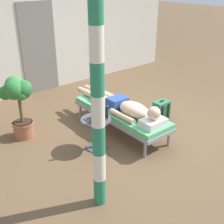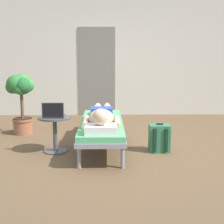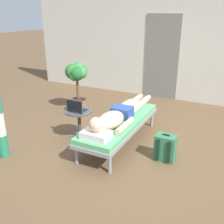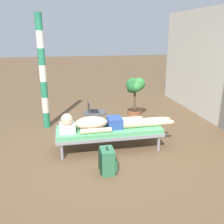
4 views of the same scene
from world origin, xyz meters
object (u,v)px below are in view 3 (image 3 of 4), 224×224
at_px(potted_plant, 77,80).
at_px(person_reclining, 117,116).
at_px(lounge_chair, 120,124).
at_px(laptop, 77,108).
at_px(side_table, 79,120).
at_px(backpack, 165,148).

bearing_deg(potted_plant, person_reclining, -34.78).
distance_m(lounge_chair, potted_plant, 1.75).
xyz_separation_m(lounge_chair, laptop, (-0.68, -0.23, 0.24)).
bearing_deg(side_table, person_reclining, 7.85).
xyz_separation_m(lounge_chair, backpack, (0.85, -0.19, -0.15)).
distance_m(side_table, backpack, 1.54).
height_order(laptop, potted_plant, potted_plant).
xyz_separation_m(laptop, potted_plant, (-0.76, 1.15, 0.14)).
bearing_deg(laptop, backpack, 1.69).
height_order(lounge_chair, person_reclining, person_reclining).
distance_m(person_reclining, side_table, 0.70).
xyz_separation_m(side_table, potted_plant, (-0.76, 1.10, 0.37)).
relative_size(lounge_chair, laptop, 6.36).
height_order(person_reclining, potted_plant, potted_plant).
bearing_deg(lounge_chair, backpack, -12.60).
relative_size(person_reclining, side_table, 4.15).
height_order(side_table, backpack, side_table).
height_order(lounge_chair, side_table, side_table).
bearing_deg(backpack, lounge_chair, 167.40).
bearing_deg(side_table, lounge_chair, 15.12).
xyz_separation_m(lounge_chair, potted_plant, (-1.44, 0.91, 0.38)).
relative_size(person_reclining, laptop, 7.00).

